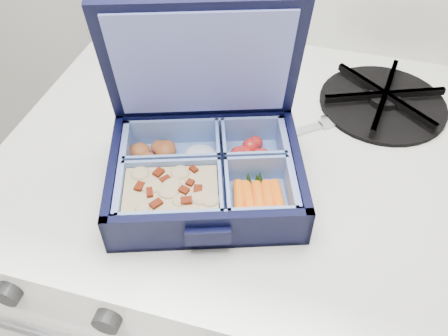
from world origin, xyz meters
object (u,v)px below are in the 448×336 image
(stove, at_px, (231,287))
(burner_grate, at_px, (384,98))
(bento_box, at_px, (206,175))
(fork, at_px, (279,137))

(stove, bearing_deg, burner_grate, 27.89)
(bento_box, height_order, burner_grate, bento_box)
(bento_box, bearing_deg, fork, 40.99)
(bento_box, xyz_separation_m, fork, (0.07, 0.12, -0.02))
(fork, bearing_deg, stove, -135.07)
(burner_grate, height_order, fork, burner_grate)
(bento_box, relative_size, fork, 1.37)
(stove, distance_m, fork, 0.46)
(bento_box, xyz_separation_m, burner_grate, (0.21, 0.23, -0.01))
(bento_box, height_order, fork, bento_box)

